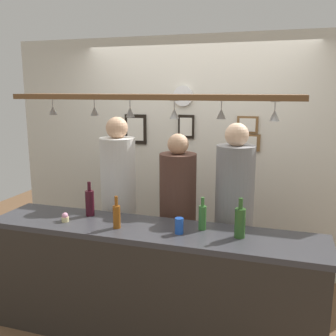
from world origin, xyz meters
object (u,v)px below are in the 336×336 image
(person_left_white_patterned_shirt, at_px, (119,189))
(bottle_beer_green_import, at_px, (202,217))
(bottle_wine_dark_red, at_px, (90,202))
(cupcake, at_px, (65,218))
(person_right_grey_shirt, at_px, (234,201))
(picture_frame_crest, at_px, (186,127))
(drink_can, at_px, (179,226))
(picture_frame_upper_small, at_px, (247,125))
(picture_frame_caricature, at_px, (136,129))
(wall_clock, at_px, (183,96))
(person_middle_brown_shirt, at_px, (178,203))
(picture_frame_lower_pair, at_px, (246,143))
(bottle_beer_amber_tall, at_px, (117,216))
(bottle_champagne_green, at_px, (240,222))

(person_left_white_patterned_shirt, height_order, bottle_beer_green_import, person_left_white_patterned_shirt)
(bottle_wine_dark_red, bearing_deg, cupcake, -119.72)
(person_right_grey_shirt, height_order, picture_frame_crest, picture_frame_crest)
(person_left_white_patterned_shirt, distance_m, drink_can, 1.03)
(picture_frame_crest, relative_size, picture_frame_upper_small, 1.18)
(picture_frame_crest, height_order, picture_frame_caricature, picture_frame_crest)
(picture_frame_caricature, xyz_separation_m, wall_clock, (0.57, -0.01, 0.38))
(bottle_wine_dark_red, relative_size, picture_frame_upper_small, 1.36)
(person_middle_brown_shirt, height_order, picture_frame_caricature, picture_frame_caricature)
(picture_frame_lower_pair, bearing_deg, bottle_beer_amber_tall, -118.85)
(bottle_champagne_green, height_order, cupcake, bottle_champagne_green)
(bottle_wine_dark_red, relative_size, picture_frame_lower_pair, 1.00)
(picture_frame_crest, bearing_deg, picture_frame_caricature, 180.00)
(bottle_beer_amber_tall, height_order, picture_frame_crest, picture_frame_crest)
(person_right_grey_shirt, bearing_deg, bottle_beer_green_import, -108.98)
(cupcake, bearing_deg, picture_frame_upper_small, 48.84)
(bottle_beer_green_import, height_order, cupcake, bottle_beer_green_import)
(picture_frame_upper_small, distance_m, picture_frame_caricature, 1.27)
(bottle_champagne_green, height_order, bottle_beer_amber_tall, bottle_champagne_green)
(person_left_white_patterned_shirt, bearing_deg, picture_frame_upper_small, 35.51)
(bottle_beer_green_import, relative_size, picture_frame_lower_pair, 0.87)
(picture_frame_upper_small, height_order, wall_clock, wall_clock)
(person_right_grey_shirt, distance_m, bottle_beer_amber_tall, 1.07)
(person_left_white_patterned_shirt, xyz_separation_m, picture_frame_lower_pair, (1.12, 0.80, 0.40))
(person_right_grey_shirt, xyz_separation_m, picture_frame_upper_small, (0.00, 0.80, 0.60))
(picture_frame_crest, xyz_separation_m, picture_frame_caricature, (-0.60, 0.00, -0.05))
(picture_frame_upper_small, bearing_deg, bottle_champagne_green, -85.11)
(picture_frame_lower_pair, bearing_deg, drink_can, -102.31)
(picture_frame_lower_pair, distance_m, picture_frame_upper_small, 0.19)
(person_middle_brown_shirt, distance_m, bottle_beer_amber_tall, 0.75)
(bottle_beer_green_import, xyz_separation_m, wall_clock, (-0.52, 1.31, 0.90))
(person_middle_brown_shirt, height_order, person_right_grey_shirt, person_right_grey_shirt)
(person_right_grey_shirt, bearing_deg, person_left_white_patterned_shirt, 180.00)
(wall_clock, bearing_deg, person_left_white_patterned_shirt, -118.01)
(bottle_champagne_green, relative_size, drink_can, 2.46)
(bottle_beer_amber_tall, bearing_deg, drink_can, 3.76)
(drink_can, height_order, picture_frame_caricature, picture_frame_caricature)
(cupcake, xyz_separation_m, picture_frame_crest, (0.63, 1.48, 0.63))
(person_left_white_patterned_shirt, xyz_separation_m, picture_frame_crest, (0.46, 0.80, 0.55))
(person_right_grey_shirt, xyz_separation_m, bottle_wine_dark_red, (-1.18, -0.47, 0.02))
(bottle_wine_dark_red, xyz_separation_m, drink_can, (0.85, -0.17, -0.06))
(bottle_champagne_green, height_order, drink_can, bottle_champagne_green)
(bottle_beer_green_import, bearing_deg, picture_frame_upper_small, 82.25)
(picture_frame_lower_pair, bearing_deg, person_left_white_patterned_shirt, -144.23)
(picture_frame_lower_pair, xyz_separation_m, picture_frame_caricature, (-1.26, 0.00, 0.10))
(bottle_wine_dark_red, height_order, bottle_champagne_green, same)
(bottle_beer_amber_tall, bearing_deg, person_middle_brown_shirt, 66.06)
(person_left_white_patterned_shirt, bearing_deg, wall_clock, 61.99)
(person_left_white_patterned_shirt, relative_size, cupcake, 22.75)
(person_right_grey_shirt, height_order, picture_frame_lower_pair, person_right_grey_shirt)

